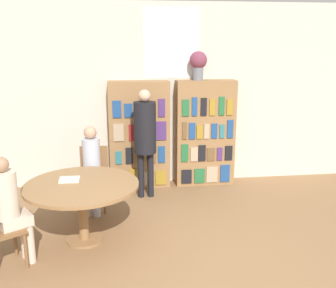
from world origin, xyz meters
TOP-DOWN VIEW (x-y plane):
  - wall_back at (0.00, 3.24)m, footprint 6.40×0.07m
  - bookshelf_left at (-0.55, 3.05)m, footprint 0.98×0.34m
  - bookshelf_right at (0.55, 3.05)m, footprint 0.98×0.34m
  - flower_vase at (0.42, 3.05)m, footprint 0.28×0.28m
  - reading_table at (-1.34, 1.22)m, footprint 1.36×1.36m
  - chair_left_side at (-1.27, 2.23)m, footprint 0.43×0.43m
  - seated_reader_left at (-1.28, 2.05)m, footprint 0.27×0.37m
  - seated_reader_right at (-2.06, 0.77)m, footprint 0.42×0.40m
  - librarian_standing at (-0.49, 2.55)m, footprint 0.34×0.61m
  - open_book_on_table at (-1.50, 1.35)m, footprint 0.24×0.18m

SIDE VIEW (x-z plane):
  - chair_left_side at x=-1.27m, z-range 0.06..0.96m
  - reading_table at x=-1.34m, z-range 0.27..1.01m
  - seated_reader_left at x=-1.28m, z-range 0.08..1.33m
  - seated_reader_right at x=-2.06m, z-range 0.09..1.32m
  - open_book_on_table at x=-1.50m, z-range 0.74..0.77m
  - bookshelf_right at x=0.55m, z-range 0.00..1.76m
  - bookshelf_left at x=-0.55m, z-range 0.00..1.77m
  - librarian_standing at x=-0.49m, z-range 0.20..1.89m
  - wall_back at x=0.00m, z-range 0.01..3.01m
  - flower_vase at x=0.42m, z-range 1.82..2.28m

